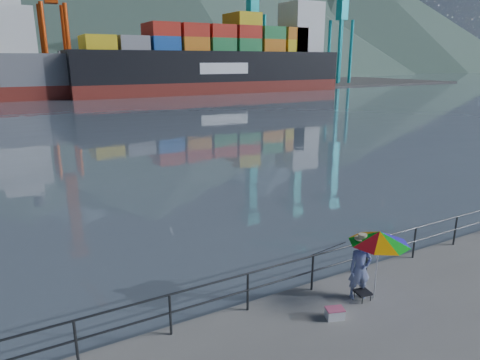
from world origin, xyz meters
name	(u,v)px	position (x,y,z in m)	size (l,w,h in m)	color
harbor_water	(20,82)	(0.00, 130.00, 0.00)	(500.00, 280.00, 0.00)	slate
far_dock	(80,89)	(10.00, 93.00, 0.00)	(200.00, 40.00, 0.40)	#514F4C
guardrail	(281,281)	(0.00, 1.70, 0.52)	(22.00, 0.06, 1.03)	#2D3033
port_cranes	(184,11)	(31.00, 84.00, 16.00)	(116.00, 28.00, 38.40)	red
container_stacks	(182,73)	(33.95, 93.89, 3.01)	(58.00, 8.40, 7.80)	#267F3F
fisherman	(360,269)	(1.82, 0.82, 0.81)	(0.59, 0.39, 1.63)	navy
beach_umbrella	(379,237)	(2.16, 0.58, 1.71)	(1.77, 1.77, 1.87)	white
folding_stool	(362,295)	(1.82, 0.66, 0.13)	(0.42, 0.42, 0.24)	black
cooler_bag	(335,314)	(0.64, 0.37, 0.12)	(0.41, 0.28, 0.24)	white
fishing_rod	(316,283)	(1.34, 1.94, 0.00)	(0.02, 0.02, 2.28)	black
container_ship	(221,61)	(33.41, 71.31, 5.88)	(54.28, 9.05, 18.10)	maroon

